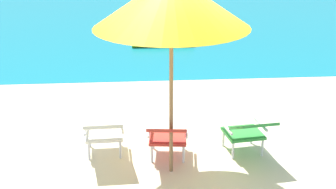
{
  "coord_description": "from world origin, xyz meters",
  "views": [
    {
      "loc": [
        -0.54,
        -6.54,
        3.26
      ],
      "look_at": [
        0.0,
        0.26,
        0.75
      ],
      "focal_mm": 52.8,
      "sensor_mm": 36.0,
      "label": 1
    }
  ],
  "objects_px": {
    "lounge_chair_center": "(168,135)",
    "lounge_chair_right": "(248,130)",
    "lounge_chair_left": "(104,131)",
    "swim_buoy": "(163,43)",
    "beach_umbrella_center": "(171,1)"
  },
  "relations": [
    {
      "from": "lounge_chair_left",
      "to": "lounge_chair_right",
      "type": "height_order",
      "value": "same"
    },
    {
      "from": "beach_umbrella_center",
      "to": "lounge_chair_left",
      "type": "bearing_deg",
      "value": 152.75
    },
    {
      "from": "swim_buoy",
      "to": "lounge_chair_center",
      "type": "height_order",
      "value": "lounge_chair_center"
    },
    {
      "from": "lounge_chair_center",
      "to": "beach_umbrella_center",
      "type": "bearing_deg",
      "value": -85.28
    },
    {
      "from": "swim_buoy",
      "to": "lounge_chair_right",
      "type": "height_order",
      "value": "lounge_chair_right"
    },
    {
      "from": "lounge_chair_center",
      "to": "beach_umbrella_center",
      "type": "height_order",
      "value": "beach_umbrella_center"
    },
    {
      "from": "swim_buoy",
      "to": "lounge_chair_right",
      "type": "relative_size",
      "value": 1.7
    },
    {
      "from": "swim_buoy",
      "to": "lounge_chair_center",
      "type": "bearing_deg",
      "value": -93.37
    },
    {
      "from": "lounge_chair_left",
      "to": "lounge_chair_center",
      "type": "xyz_separation_m",
      "value": [
        0.88,
        -0.18,
        0.0
      ]
    },
    {
      "from": "lounge_chair_left",
      "to": "beach_umbrella_center",
      "type": "relative_size",
      "value": 0.34
    },
    {
      "from": "lounge_chair_center",
      "to": "lounge_chair_right",
      "type": "height_order",
      "value": "same"
    },
    {
      "from": "beach_umbrella_center",
      "to": "lounge_chair_center",
      "type": "bearing_deg",
      "value": 94.72
    },
    {
      "from": "lounge_chair_left",
      "to": "beach_umbrella_center",
      "type": "bearing_deg",
      "value": -27.25
    },
    {
      "from": "lounge_chair_right",
      "to": "swim_buoy",
      "type": "bearing_deg",
      "value": 97.05
    },
    {
      "from": "swim_buoy",
      "to": "lounge_chair_center",
      "type": "xyz_separation_m",
      "value": [
        -0.37,
        -6.25,
        0.31
      ]
    }
  ]
}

